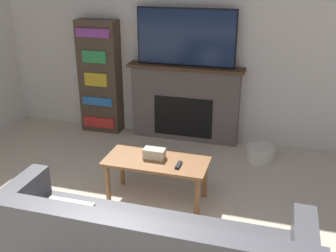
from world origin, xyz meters
The scene contains 8 objects.
wall_back centered at (0.00, 3.71, 1.35)m, with size 6.62×0.06×2.70m.
fireplace centered at (-0.10, 3.57, 0.54)m, with size 1.59×0.28×1.06m.
tv centered at (-0.10, 3.55, 1.44)m, with size 1.33×0.03×0.75m.
coffee_table centered at (0.01, 1.93, 0.40)m, with size 1.06×0.50×0.47m.
tissue_box centered at (-0.03, 1.96, 0.52)m, with size 0.22×0.12×0.10m.
remote_control centered at (0.26, 1.86, 0.48)m, with size 0.04×0.15×0.02m.
bookshelf centered at (-1.37, 3.54, 0.81)m, with size 0.58×0.29×1.63m.
storage_basket centered at (0.99, 3.15, 0.09)m, with size 0.36×0.36×0.19m.
Camera 1 is at (1.12, -1.48, 2.30)m, focal length 42.00 mm.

